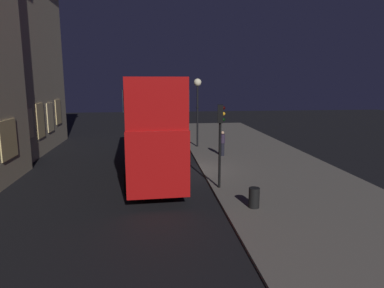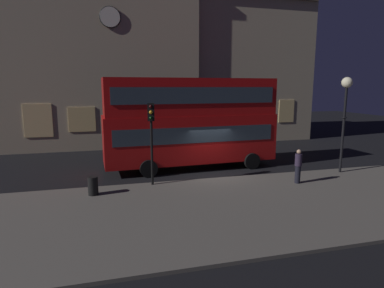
{
  "view_description": "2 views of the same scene",
  "coord_description": "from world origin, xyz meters",
  "px_view_note": "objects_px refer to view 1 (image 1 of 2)",
  "views": [
    {
      "loc": [
        -19.22,
        1.9,
        5.2
      ],
      "look_at": [
        -1.31,
        -0.21,
        1.87
      ],
      "focal_mm": 31.91,
      "sensor_mm": 36.0,
      "label": 1
    },
    {
      "loc": [
        -5.67,
        -16.75,
        4.89
      ],
      "look_at": [
        -1.06,
        0.69,
        1.7
      ],
      "focal_mm": 30.41,
      "sensor_mm": 36.0,
      "label": 2
    }
  ],
  "objects_px": {
    "traffic_light_near_kerb": "(220,129)",
    "litter_bin": "(254,198)",
    "street_lamp": "(198,94)",
    "double_decker_bus": "(152,123)",
    "pedestrian": "(222,143)"
  },
  "relations": [
    {
      "from": "traffic_light_near_kerb",
      "to": "litter_bin",
      "type": "relative_size",
      "value": 4.82
    },
    {
      "from": "street_lamp",
      "to": "litter_bin",
      "type": "xyz_separation_m",
      "value": [
        -13.39,
        -0.54,
        -3.72
      ]
    },
    {
      "from": "double_decker_bus",
      "to": "traffic_light_near_kerb",
      "type": "xyz_separation_m",
      "value": [
        -2.78,
        -3.21,
        0.0
      ]
    },
    {
      "from": "litter_bin",
      "to": "pedestrian",
      "type": "bearing_deg",
      "value": -4.23
    },
    {
      "from": "double_decker_bus",
      "to": "street_lamp",
      "type": "height_order",
      "value": "street_lamp"
    },
    {
      "from": "pedestrian",
      "to": "litter_bin",
      "type": "relative_size",
      "value": 2.06
    },
    {
      "from": "double_decker_bus",
      "to": "litter_bin",
      "type": "relative_size",
      "value": 12.51
    },
    {
      "from": "street_lamp",
      "to": "pedestrian",
      "type": "distance_m",
      "value": 4.97
    },
    {
      "from": "traffic_light_near_kerb",
      "to": "street_lamp",
      "type": "distance_m",
      "value": 10.69
    },
    {
      "from": "street_lamp",
      "to": "traffic_light_near_kerb",
      "type": "bearing_deg",
      "value": 178.21
    },
    {
      "from": "litter_bin",
      "to": "double_decker_bus",
      "type": "bearing_deg",
      "value": 36.27
    },
    {
      "from": "street_lamp",
      "to": "double_decker_bus",
      "type": "bearing_deg",
      "value": 155.69
    },
    {
      "from": "traffic_light_near_kerb",
      "to": "street_lamp",
      "type": "height_order",
      "value": "street_lamp"
    },
    {
      "from": "double_decker_bus",
      "to": "pedestrian",
      "type": "height_order",
      "value": "double_decker_bus"
    },
    {
      "from": "pedestrian",
      "to": "litter_bin",
      "type": "xyz_separation_m",
      "value": [
        -9.85,
        0.73,
        -0.47
      ]
    }
  ]
}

